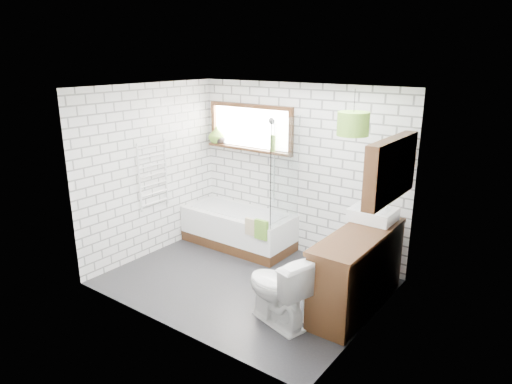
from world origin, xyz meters
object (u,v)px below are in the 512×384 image
Objects in this scene: toilet at (278,289)px; pendant at (353,124)px; vanity at (358,271)px; bathtub at (238,228)px; basin at (373,214)px.

toilet is 2.08m from pendant.
pendant is (-0.34, 0.37, 1.64)m from vanity.
bathtub is at bearing 173.01° from pendant.
pendant reaches higher than bathtub.
vanity is 0.74m from basin.
vanity is 1.01m from toilet.
toilet is 2.24× the size of pendant.
bathtub is 2.35m from vanity.
bathtub is 1.07× the size of vanity.
vanity is at bearing -15.03° from bathtub.
basin reaches higher than vanity.
basin is at bearing 175.15° from toilet.
bathtub is at bearing -114.55° from toilet.
basin reaches higher than toilet.
pendant is (1.92, -0.24, 1.82)m from bathtub.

